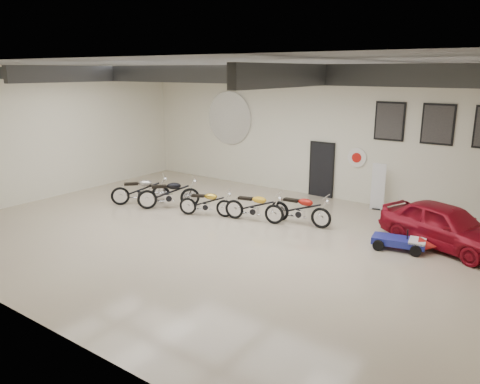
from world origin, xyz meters
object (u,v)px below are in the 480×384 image
Objects in this scene: motorcycle_red at (300,208)px; motorcycle_silver at (140,190)px; go_kart at (404,240)px; vintage_car at (445,226)px; motorcycle_black at (169,193)px; motorcycle_yellow at (254,206)px; motorcycle_gold at (206,202)px; banner_stand at (378,186)px.

motorcycle_silver is at bearing -172.16° from motorcycle_red.
vintage_car is (0.81, 0.90, 0.32)m from go_kart.
motorcycle_black is 0.59× the size of vintage_car.
vintage_car is at bearing -0.78° from motorcycle_yellow.
motorcycle_gold is 0.51× the size of vintage_car.
vintage_car reaches higher than motorcycle_gold.
vintage_car is (4.23, 0.61, 0.09)m from motorcycle_red.
banner_stand reaches higher than motorcycle_silver.
motorcycle_yellow is 1.16× the size of go_kart.
motorcycle_silver is at bearing 121.80° from vintage_car.
motorcycle_black is 1.70m from motorcycle_gold.
banner_stand is 0.47× the size of vintage_car.
motorcycle_black is (1.22, 0.23, 0.02)m from motorcycle_silver.
vintage_car reaches higher than go_kart.
motorcycle_yellow is (4.56, 0.75, -0.02)m from motorcycle_silver.
motorcycle_silver is at bearing 176.54° from motorcycle_yellow.
vintage_car is (8.96, 1.72, 0.06)m from motorcycle_black.
motorcycle_yellow is at bearing -161.82° from motorcycle_red.
vintage_car reaches higher than motorcycle_silver.
motorcycle_black is 1.26× the size of go_kart.
banner_stand is 4.00m from go_kart.
motorcycle_gold is 6.49m from go_kart.
go_kart is at bearing -9.26° from motorcycle_yellow.
motorcycle_black is at bearing 175.62° from go_kart.
motorcycle_silver is at bearing -159.53° from banner_stand.
motorcycle_black is 1.08× the size of motorcycle_yellow.
motorcycle_red is at bearing 165.02° from go_kart.
motorcycle_red reaches higher than go_kart.
motorcycle_silver is 9.43m from go_kart.
go_kart is at bearing -40.69° from motorcycle_black.
go_kart is at bearing -70.21° from banner_stand.
motorcycle_yellow is at bearing 123.00° from vintage_car.
banner_stand is 0.86× the size of motorcycle_yellow.
motorcycle_black is at bearing 176.12° from motorcycle_yellow.
go_kart is (4.80, 0.30, -0.21)m from motorcycle_yellow.
motorcycle_gold is at bearing -44.38° from motorcycle_black.
motorcycle_red reaches higher than motorcycle_yellow.
banner_stand is 8.60m from motorcycle_silver.
go_kart is (9.36, 1.05, -0.23)m from motorcycle_silver.
motorcycle_black is at bearing -156.16° from banner_stand.
go_kart is at bearing -9.67° from motorcycle_red.
vintage_car is (10.18, 1.94, 0.08)m from motorcycle_silver.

